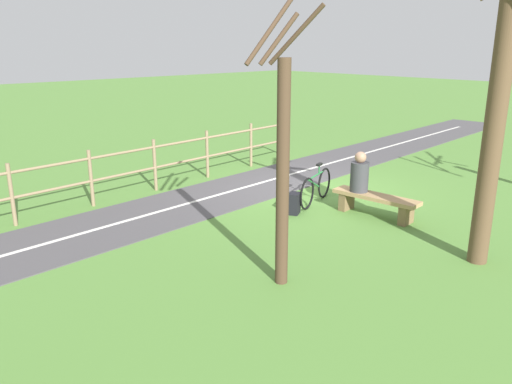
{
  "coord_description": "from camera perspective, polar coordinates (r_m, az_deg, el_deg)",
  "views": [
    {
      "loc": [
        -7.64,
        9.08,
        3.44
      ],
      "look_at": [
        -1.4,
        3.18,
        0.91
      ],
      "focal_mm": 35.68,
      "sensor_mm": 36.0,
      "label": 1
    }
  ],
  "objects": [
    {
      "name": "bicycle",
      "position": [
        11.32,
        6.74,
        0.55
      ],
      "size": [
        0.57,
        1.64,
        0.88
      ],
      "rotation": [
        0.0,
        0.0,
        1.89
      ],
      "color": "black",
      "rests_on": "ground_plane"
    },
    {
      "name": "person_seated",
      "position": [
        10.74,
        11.53,
        1.95
      ],
      "size": [
        0.41,
        0.41,
        0.84
      ],
      "rotation": [
        0.0,
        0.0,
        0.08
      ],
      "color": "#38383D",
      "rests_on": "bench"
    },
    {
      "name": "tree_far_left",
      "position": [
        7.14,
        3.0,
        3.33
      ],
      "size": [
        0.79,
        0.85,
        4.06
      ],
      "color": "#473323",
      "rests_on": "ground_plane"
    },
    {
      "name": "bench",
      "position": [
        10.69,
        13.25,
        -1.03
      ],
      "size": [
        1.86,
        0.58,
        0.46
      ],
      "rotation": [
        0.0,
        0.0,
        0.08
      ],
      "color": "#A88456",
      "rests_on": "ground_plane"
    },
    {
      "name": "ground_plane",
      "position": [
        12.36,
        6.27,
        0.13
      ],
      "size": [
        80.0,
        80.0,
        0.0
      ],
      "primitive_type": "plane",
      "color": "#548438"
    },
    {
      "name": "paved_path",
      "position": [
        10.7,
        -12.61,
        -2.71
      ],
      "size": [
        4.24,
        36.07,
        0.02
      ],
      "primitive_type": "cube",
      "rotation": [
        0.0,
        0.0,
        0.06
      ],
      "color": "#4C494C",
      "rests_on": "ground_plane"
    },
    {
      "name": "path_centre_line",
      "position": [
        10.7,
        -12.62,
        -2.66
      ],
      "size": [
        1.92,
        31.95,
        0.0
      ],
      "primitive_type": "cube",
      "rotation": [
        0.0,
        0.0,
        0.06
      ],
      "color": "silver",
      "rests_on": "paved_path"
    },
    {
      "name": "backpack",
      "position": [
        10.62,
        4.3,
        -1.31
      ],
      "size": [
        0.33,
        0.36,
        0.45
      ],
      "rotation": [
        0.0,
        0.0,
        5.21
      ],
      "color": "black",
      "rests_on": "ground_plane"
    },
    {
      "name": "fence_roadside",
      "position": [
        12.4,
        -11.31,
        3.45
      ],
      "size": [
        0.8,
        10.18,
        1.25
      ],
      "rotation": [
        0.0,
        0.0,
        1.64
      ],
      "color": "#847051",
      "rests_on": "ground_plane"
    },
    {
      "name": "tree_far_right",
      "position": [
        8.55,
        25.48,
        7.98
      ],
      "size": [
        1.19,
        1.15,
        5.0
      ],
      "color": "brown",
      "rests_on": "ground_plane"
    }
  ]
}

